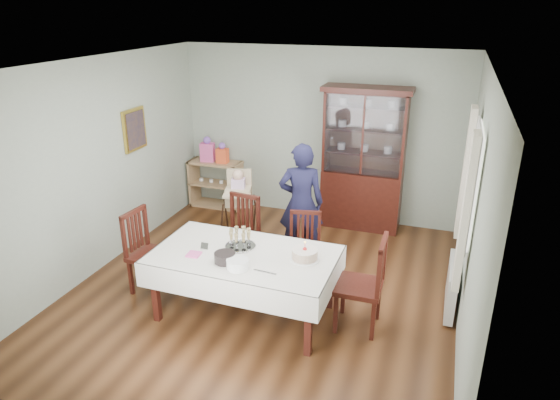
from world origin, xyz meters
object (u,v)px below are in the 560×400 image
at_px(dining_table, 245,284).
at_px(gift_bag_orange, 222,154).
at_px(chair_far_right, 304,263).
at_px(china_cabinet, 363,157).
at_px(high_chair, 239,213).
at_px(champagne_tray, 240,242).
at_px(chair_far_left, 239,250).
at_px(birthday_cake, 305,255).
at_px(woman, 301,203).
at_px(gift_bag_pink, 207,150).
at_px(chair_end_left, 151,268).
at_px(chair_end_right, 360,301).
at_px(sideboard, 216,184).

distance_m(dining_table, gift_bag_orange, 3.27).
xyz_separation_m(dining_table, gift_bag_orange, (-1.58, 2.81, 0.57)).
bearing_deg(chair_far_right, china_cabinet, 67.23).
distance_m(high_chair, champagne_tray, 1.79).
xyz_separation_m(chair_far_left, high_chair, (-0.36, 0.85, 0.13)).
relative_size(chair_far_left, birthday_cake, 3.19).
distance_m(woman, gift_bag_pink, 2.45).
height_order(dining_table, chair_end_left, chair_end_left).
relative_size(chair_far_left, champagne_tray, 2.94).
height_order(chair_end_right, birthday_cake, chair_end_right).
xyz_separation_m(sideboard, birthday_cake, (2.39, -2.74, 0.42)).
xyz_separation_m(china_cabinet, chair_far_left, (-1.23, -1.93, -0.82)).
xyz_separation_m(chair_far_left, chair_end_right, (1.72, -0.70, 0.02)).
distance_m(china_cabinet, chair_far_left, 2.43).
distance_m(dining_table, chair_end_left, 1.28).
height_order(chair_end_right, high_chair, high_chair).
bearing_deg(champagne_tray, chair_far_right, 54.49).
bearing_deg(woman, china_cabinet, -128.85).
height_order(chair_far_right, gift_bag_orange, gift_bag_orange).
bearing_deg(champagne_tray, chair_far_left, 115.56).
xyz_separation_m(chair_far_left, birthday_cake, (1.12, -0.79, 0.52)).
bearing_deg(chair_end_right, dining_table, -82.37).
relative_size(high_chair, gift_bag_pink, 2.57).
bearing_deg(china_cabinet, gift_bag_orange, 179.96).
relative_size(woman, gift_bag_orange, 4.72).
distance_m(chair_end_left, woman, 2.08).
height_order(high_chair, gift_bag_orange, gift_bag_orange).
bearing_deg(chair_end_right, china_cabinet, -170.27).
xyz_separation_m(chair_far_left, chair_end_left, (-0.81, -0.78, 0.00)).
bearing_deg(gift_bag_orange, chair_far_left, -59.97).
relative_size(woman, gift_bag_pink, 3.85).
bearing_deg(gift_bag_pink, chair_far_left, -54.29).
distance_m(sideboard, champagne_tray, 3.18).
bearing_deg(dining_table, birthday_cake, 7.70).
bearing_deg(chair_far_right, woman, 98.00).
bearing_deg(chair_far_right, high_chair, 132.81).
bearing_deg(china_cabinet, high_chair, -145.76).
relative_size(dining_table, woman, 1.23).
distance_m(champagne_tray, gift_bag_pink, 3.20).
xyz_separation_m(chair_far_left, gift_bag_pink, (-1.39, 1.93, 0.69)).
relative_size(dining_table, sideboard, 2.24).
xyz_separation_m(china_cabinet, champagne_tray, (-0.87, -2.68, -0.30)).
xyz_separation_m(chair_far_right, birthday_cake, (0.23, -0.79, 0.55)).
distance_m(sideboard, chair_far_left, 2.33).
xyz_separation_m(woman, champagne_tray, (-0.30, -1.34, 0.01)).
bearing_deg(champagne_tray, birthday_cake, -3.54).
relative_size(sideboard, gift_bag_pink, 2.12).
distance_m(chair_end_right, high_chair, 2.59).
bearing_deg(dining_table, gift_bag_pink, 123.28).
bearing_deg(chair_far_right, chair_end_right, -52.27).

